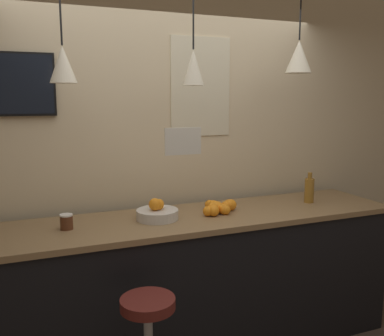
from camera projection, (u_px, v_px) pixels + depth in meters
back_wall at (170, 150)px, 3.42m from camera, size 8.00×0.06×2.90m
service_counter at (192, 283)px, 3.15m from camera, size 3.12×0.71×1.02m
fruit_bowl at (157, 213)px, 2.98m from camera, size 0.29×0.29×0.15m
orange_pile at (219, 208)px, 3.15m from camera, size 0.31×0.26×0.09m
juice_bottle at (309, 190)px, 3.45m from camera, size 0.08×0.08×0.25m
spread_jar at (66, 222)px, 2.75m from camera, size 0.08×0.08×0.10m
pendant_lamp_left at (63, 63)px, 2.56m from camera, size 0.17×0.17×0.85m
pendant_lamp_middle at (193, 67)px, 2.87m from camera, size 0.15×0.15×0.86m
pendant_lamp_right at (299, 56)px, 3.17m from camera, size 0.19×0.19×0.76m
mounted_tv at (2, 84)px, 2.85m from camera, size 0.69×0.04×0.43m
hanging_menu_board at (183, 141)px, 2.66m from camera, size 0.24×0.01×0.17m
wall_poster at (201, 87)px, 3.40m from camera, size 0.51×0.01×0.78m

